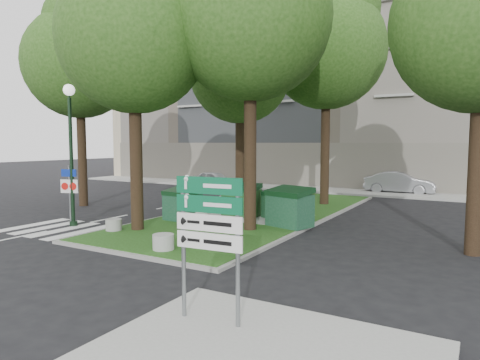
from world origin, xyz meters
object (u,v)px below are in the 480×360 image
Objects in this scene: bollard_left at (114,225)px; street_lamp at (71,138)px; dumpster_a at (183,205)px; traffic_sign_pole at (70,187)px; tree_street_left at (81,53)px; car_white at (215,180)px; dumpster_b at (242,201)px; dumpster_c at (279,204)px; bollard_mid at (201,215)px; tree_median_mid at (242,62)px; litter_bin at (305,208)px; tree_median_near_left at (136,23)px; dumpster_d at (290,207)px; tree_median_far at (329,38)px; directional_sign at (210,226)px; car_silver at (400,183)px; bollard_right at (163,242)px; tree_median_near_right at (254,3)px.

street_lamp is (-2.39, 0.21, 3.08)m from bollard_left.
dumpster_a is 4.36m from traffic_sign_pole.
tree_street_left is 12.20m from car_white.
dumpster_b is 1.63m from dumpster_c.
traffic_sign_pole reaches higher than bollard_mid.
dumpster_b is 0.29× the size of street_lamp.
tree_median_mid is 13.09× the size of litter_bin.
tree_street_left is at bearing -179.11° from dumpster_b.
tree_median_mid is at bearing -133.75° from car_white.
bollard_left is 3.47m from bollard_mid.
street_lamp reaches higher than bollard_mid.
tree_median_near_left is at bearing -128.18° from litter_bin.
tree_median_near_left is at bearing 41.98° from bollard_left.
tree_median_near_left reaches higher than dumpster_d.
street_lamp is (-3.08, -0.41, -3.92)m from tree_median_near_left.
tree_median_far reaches higher than litter_bin.
directional_sign is (6.39, -7.53, 1.05)m from dumpster_a.
bollard_left is at bearing -99.48° from tree_median_mid.
tree_median_far is at bearing 67.24° from dumpster_b.
tree_median_near_left is 10.24m from tree_median_far.
bollard_mid is at bearing 68.90° from tree_median_near_left.
tree_street_left is at bearing 153.43° from tree_median_near_left.
tree_median_far is at bearing 29.28° from tree_street_left.
dumpster_d is at bearing 11.99° from bollard_mid.
dumpster_d is at bearing 171.50° from car_silver.
tree_median_far is 4.74× the size of directional_sign.
tree_median_mid is 7.22m from dumpster_c.
car_silver is at bearing 72.91° from tree_median_far.
tree_median_near_left reaches higher than tree_median_mid.
street_lamp is at bearing 150.44° from car_silver.
bollard_right is 0.27× the size of traffic_sign_pole.
tree_median_near_right is 7.31m from dumpster_d.
street_lamp is at bearing -117.39° from tree_median_mid.
dumpster_c is at bearing 50.95° from bollard_left.
tree_median_near_left is 0.96× the size of tree_street_left.
bollard_left is at bearing -5.12° from street_lamp.
bollard_mid is at bearing 121.07° from directional_sign.
traffic_sign_pole is (-4.99, -4.59, 0.71)m from dumpster_b.
tree_street_left is at bearing 134.01° from car_silver.
car_white is (-6.09, 6.87, -6.36)m from tree_median_mid.
tree_median_near_left is 7.94m from dumpster_b.
car_white is 12.12m from car_silver.
bollard_left is at bearing -138.02° from tree_median_near_left.
dumpster_d is at bearing 99.45° from directional_sign.
dumpster_b reaches higher than litter_bin.
directional_sign is at bearing -27.04° from street_lamp.
dumpster_b is at bearing -153.61° from litter_bin.
tree_median_far is 9.83m from dumpster_d.
tree_median_mid is at bearing 162.36° from litter_bin.
street_lamp is at bearing 174.88° from bollard_left.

